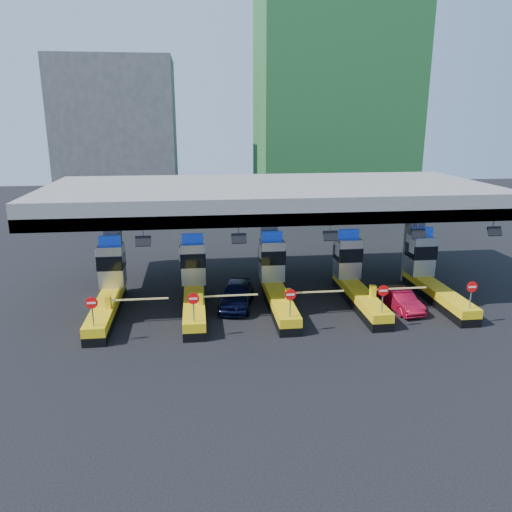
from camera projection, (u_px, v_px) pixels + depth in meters
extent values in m
plane|color=black|center=(276.00, 303.00, 30.83)|extent=(120.00, 120.00, 0.00)
cube|color=slate|center=(269.00, 196.00, 32.03)|extent=(28.00, 12.00, 1.50)
cube|color=#4C4C49|center=(285.00, 219.00, 26.68)|extent=(28.00, 0.60, 0.70)
cube|color=slate|center=(114.00, 253.00, 31.80)|extent=(1.00, 1.00, 5.50)
cube|color=slate|center=(269.00, 248.00, 32.96)|extent=(1.00, 1.00, 5.50)
cube|color=slate|center=(413.00, 244.00, 34.13)|extent=(1.00, 1.00, 5.50)
cylinder|color=slate|center=(143.00, 234.00, 25.97)|extent=(0.06, 0.06, 0.50)
cube|color=black|center=(143.00, 241.00, 25.87)|extent=(0.80, 0.38, 0.54)
cylinder|color=slate|center=(239.00, 231.00, 26.55)|extent=(0.06, 0.06, 0.50)
cube|color=black|center=(239.00, 238.00, 26.45)|extent=(0.80, 0.38, 0.54)
cylinder|color=slate|center=(330.00, 229.00, 27.13)|extent=(0.06, 0.06, 0.50)
cube|color=black|center=(331.00, 236.00, 27.04)|extent=(0.80, 0.38, 0.54)
cylinder|color=slate|center=(418.00, 226.00, 27.72)|extent=(0.06, 0.06, 0.50)
cube|color=black|center=(419.00, 233.00, 27.62)|extent=(0.80, 0.38, 0.54)
cylinder|color=slate|center=(493.00, 224.00, 28.24)|extent=(0.06, 0.06, 0.50)
cube|color=black|center=(495.00, 231.00, 28.14)|extent=(0.80, 0.38, 0.54)
cube|color=black|center=(107.00, 313.00, 28.64)|extent=(1.20, 8.00, 0.50)
cube|color=#E5B70C|center=(106.00, 305.00, 28.51)|extent=(1.20, 8.00, 0.50)
cube|color=#9EA3A8|center=(112.00, 265.00, 30.77)|extent=(1.50, 1.50, 2.60)
cube|color=black|center=(111.00, 261.00, 30.67)|extent=(1.56, 1.56, 0.90)
cube|color=#0C2DBF|center=(110.00, 240.00, 30.35)|extent=(1.30, 0.35, 0.55)
cube|color=white|center=(97.00, 256.00, 30.20)|extent=(0.06, 0.70, 0.90)
cylinder|color=slate|center=(93.00, 314.00, 24.82)|extent=(0.07, 0.07, 1.30)
cylinder|color=red|center=(92.00, 303.00, 24.63)|extent=(0.60, 0.04, 0.60)
cube|color=white|center=(91.00, 303.00, 24.61)|extent=(0.42, 0.02, 0.10)
cube|color=#E5B70C|center=(108.00, 302.00, 27.24)|extent=(0.30, 0.35, 0.70)
cube|color=white|center=(139.00, 299.00, 27.40)|extent=(3.20, 0.08, 0.08)
cube|color=black|center=(194.00, 309.00, 29.22)|extent=(1.20, 8.00, 0.50)
cube|color=#E5B70C|center=(194.00, 301.00, 29.09)|extent=(1.20, 8.00, 0.50)
cube|color=#9EA3A8|center=(193.00, 262.00, 31.35)|extent=(1.50, 1.50, 2.60)
cube|color=black|center=(193.00, 258.00, 31.25)|extent=(1.56, 1.56, 0.90)
cube|color=#0C2DBF|center=(192.00, 238.00, 30.93)|extent=(1.30, 0.35, 0.55)
cube|color=white|center=(180.00, 253.00, 30.79)|extent=(0.06, 0.70, 0.90)
cylinder|color=slate|center=(194.00, 309.00, 25.40)|extent=(0.07, 0.07, 1.30)
cylinder|color=red|center=(193.00, 299.00, 25.22)|extent=(0.60, 0.04, 0.60)
cube|color=white|center=(193.00, 299.00, 25.19)|extent=(0.42, 0.02, 0.10)
cube|color=#E5B70C|center=(200.00, 298.00, 27.82)|extent=(0.30, 0.35, 0.70)
cube|color=white|center=(230.00, 296.00, 27.99)|extent=(3.20, 0.08, 0.08)
cube|color=black|center=(279.00, 305.00, 29.80)|extent=(1.20, 8.00, 0.50)
cube|color=#E5B70C|center=(279.00, 298.00, 29.67)|extent=(1.20, 8.00, 0.50)
cube|color=#9EA3A8|center=(272.00, 260.00, 31.94)|extent=(1.50, 1.50, 2.60)
cube|color=black|center=(272.00, 255.00, 31.84)|extent=(1.56, 1.56, 0.90)
cube|color=#0C2DBF|center=(272.00, 236.00, 31.51)|extent=(1.30, 0.35, 0.55)
cube|color=white|center=(260.00, 251.00, 31.37)|extent=(0.06, 0.70, 0.90)
cylinder|color=slate|center=(290.00, 305.00, 25.99)|extent=(0.07, 0.07, 1.30)
cylinder|color=red|center=(290.00, 295.00, 25.80)|extent=(0.60, 0.04, 0.60)
cube|color=white|center=(291.00, 295.00, 25.77)|extent=(0.42, 0.02, 0.10)
cube|color=#E5B70C|center=(288.00, 295.00, 28.40)|extent=(0.30, 0.35, 0.70)
cube|color=white|center=(317.00, 292.00, 28.57)|extent=(3.20, 0.08, 0.08)
cube|color=black|center=(359.00, 302.00, 30.39)|extent=(1.20, 8.00, 0.50)
cube|color=#E5B70C|center=(360.00, 294.00, 30.25)|extent=(1.20, 8.00, 0.50)
cube|color=#9EA3A8|center=(347.00, 257.00, 32.52)|extent=(1.50, 1.50, 2.60)
cube|color=black|center=(348.00, 253.00, 32.42)|extent=(1.56, 1.56, 0.90)
cube|color=#0C2DBF|center=(349.00, 234.00, 32.10)|extent=(1.30, 0.35, 0.55)
cube|color=white|center=(337.00, 248.00, 31.95)|extent=(0.06, 0.70, 0.90)
cylinder|color=slate|center=(382.00, 301.00, 26.57)|extent=(0.07, 0.07, 1.30)
cylinder|color=red|center=(383.00, 291.00, 26.38)|extent=(0.60, 0.04, 0.60)
cube|color=white|center=(384.00, 291.00, 26.36)|extent=(0.42, 0.02, 0.10)
cube|color=#E5B70C|center=(373.00, 291.00, 28.99)|extent=(0.30, 0.35, 0.70)
cube|color=white|center=(400.00, 288.00, 29.15)|extent=(3.20, 0.08, 0.08)
cube|color=black|center=(437.00, 298.00, 30.97)|extent=(1.20, 8.00, 0.50)
cube|color=#E5B70C|center=(438.00, 291.00, 30.84)|extent=(1.20, 8.00, 0.50)
cube|color=#9EA3A8|center=(420.00, 255.00, 33.10)|extent=(1.50, 1.50, 2.60)
cube|color=black|center=(421.00, 251.00, 33.00)|extent=(1.56, 1.56, 0.90)
cube|color=#0C2DBF|center=(423.00, 232.00, 32.68)|extent=(1.30, 0.35, 0.55)
cube|color=white|center=(412.00, 246.00, 32.53)|extent=(0.06, 0.70, 0.90)
cylinder|color=slate|center=(471.00, 297.00, 27.15)|extent=(0.07, 0.07, 1.30)
cylinder|color=red|center=(472.00, 287.00, 26.96)|extent=(0.60, 0.04, 0.60)
cube|color=white|center=(472.00, 287.00, 26.94)|extent=(0.42, 0.02, 0.10)
cube|color=#E5B70C|center=(454.00, 288.00, 29.57)|extent=(0.30, 0.35, 0.70)
cube|color=white|center=(480.00, 285.00, 29.73)|extent=(3.20, 0.08, 0.08)
cube|color=#1E5926|center=(334.00, 92.00, 59.10)|extent=(18.00, 12.00, 28.00)
cube|color=#4C4C49|center=(118.00, 135.00, 61.23)|extent=(14.00, 10.00, 18.00)
imported|color=black|center=(237.00, 294.00, 30.14)|extent=(2.74, 4.85, 1.56)
imported|color=#A10C24|center=(400.00, 300.00, 29.72)|extent=(1.80, 3.90, 1.24)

